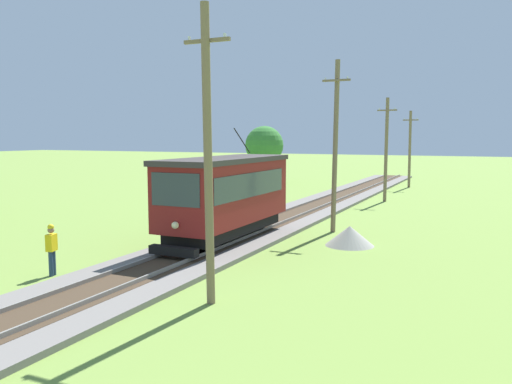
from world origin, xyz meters
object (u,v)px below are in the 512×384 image
utility_pole_far (386,149)px  gravel_pile (350,236)px  utility_pole_distant (410,148)px  red_tram (226,194)px  utility_pole_near_tram (208,154)px  track_worker (52,247)px  utility_pole_mid (335,145)px  tree_left_far (264,145)px

utility_pole_far → gravel_pile: utility_pole_far is taller
utility_pole_distant → gravel_pile: bearing=-86.7°
red_tram → utility_pole_near_tram: (3.52, -7.66, 2.05)m
gravel_pile → track_worker: size_ratio=1.19×
utility_pole_distant → gravel_pile: utility_pole_distant is taller
utility_pole_mid → tree_left_far: 26.98m
track_worker → tree_left_far: tree_left_far is taller
utility_pole_near_tram → utility_pole_far: size_ratio=1.11×
utility_pole_near_tram → utility_pole_mid: utility_pole_mid is taller
utility_pole_far → utility_pole_near_tram: bearing=-90.0°
utility_pole_mid → track_worker: bearing=-117.8°
red_tram → utility_pole_near_tram: utility_pole_near_tram is taller
utility_pole_near_tram → utility_pole_distant: 37.07m
gravel_pile → utility_pole_mid: bearing=117.5°
red_tram → utility_pole_distant: 29.64m
red_tram → track_worker: (-2.87, -7.25, -1.21)m
utility_pole_mid → utility_pole_far: (-0.00, 13.16, -0.49)m
utility_pole_far → utility_pole_distant: 11.39m
gravel_pile → utility_pole_distant: bearing=93.3°
utility_pole_mid → track_worker: size_ratio=4.74×
utility_pole_near_tram → utility_pole_far: (0.00, 25.68, -0.40)m
red_tram → gravel_pile: bearing=19.5°
red_tram → utility_pole_far: 18.43m
red_tram → utility_pole_far: (3.52, 18.01, 1.65)m
utility_pole_near_tram → utility_pole_far: bearing=90.0°
utility_pole_far → utility_pole_mid: bearing=-90.0°
red_tram → tree_left_far: bearing=110.5°
utility_pole_distant → track_worker: size_ratio=3.95×
utility_pole_distant → utility_pole_far: bearing=-90.0°
utility_pole_mid → utility_pole_far: bearing=90.0°
utility_pole_mid → gravel_pile: utility_pole_mid is taller
utility_pole_near_tram → tree_left_far: bearing=111.4°
red_tram → utility_pole_far: size_ratio=1.14×
utility_pole_far → gravel_pile: 16.64m
utility_pole_mid → utility_pole_distant: 24.55m
utility_pole_distant → track_worker: utility_pole_distant is taller
utility_pole_near_tram → utility_pole_mid: 12.52m
utility_pole_near_tram → tree_left_far: utility_pole_near_tram is taller
gravel_pile → red_tram: bearing=-160.5°
utility_pole_mid → utility_pole_near_tram: bearing=-90.0°
track_worker → red_tram: bearing=53.2°
track_worker → utility_pole_mid: bearing=46.9°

